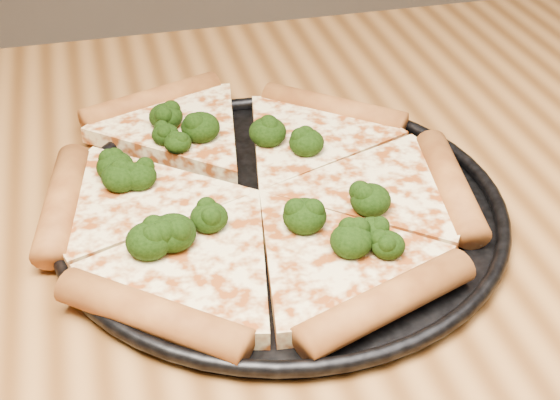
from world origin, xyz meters
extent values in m
cube|color=#98602F|center=(0.00, 0.00, 0.73)|extent=(1.20, 0.90, 0.04)
cube|color=brown|center=(0.54, 0.39, 0.35)|extent=(0.06, 0.06, 0.71)
cylinder|color=black|center=(0.08, 0.04, 0.75)|extent=(0.37, 0.37, 0.01)
torus|color=black|center=(0.08, 0.04, 0.76)|extent=(0.38, 0.38, 0.01)
cylinder|color=#AF642B|center=(0.17, 0.18, 0.77)|extent=(0.13, 0.12, 0.03)
cylinder|color=#AF642B|center=(0.00, 0.24, 0.77)|extent=(0.15, 0.08, 0.03)
cylinder|color=#AF642B|center=(-0.10, 0.08, 0.77)|extent=(0.05, 0.15, 0.03)
cylinder|color=#AF642B|center=(-0.04, -0.08, 0.77)|extent=(0.13, 0.12, 0.03)
cylinder|color=#AF642B|center=(0.12, -0.10, 0.77)|extent=(0.15, 0.08, 0.03)
cylinder|color=#AF642B|center=(0.23, 0.02, 0.77)|extent=(0.05, 0.15, 0.03)
ellipsoid|color=black|center=(0.00, 0.18, 0.78)|extent=(0.03, 0.03, 0.02)
ellipsoid|color=black|center=(0.11, -0.05, 0.78)|extent=(0.03, 0.03, 0.02)
ellipsoid|color=black|center=(0.13, -0.04, 0.78)|extent=(0.03, 0.03, 0.02)
ellipsoid|color=black|center=(-0.01, 0.00, 0.78)|extent=(0.04, 0.04, 0.03)
ellipsoid|color=black|center=(0.14, -0.05, 0.78)|extent=(0.03, 0.03, 0.02)
ellipsoid|color=black|center=(0.09, -0.01, 0.78)|extent=(0.03, 0.03, 0.03)
ellipsoid|color=black|center=(0.03, 0.15, 0.78)|extent=(0.04, 0.04, 0.03)
ellipsoid|color=black|center=(0.15, 0.00, 0.78)|extent=(0.03, 0.03, 0.02)
ellipsoid|color=black|center=(-0.05, 0.09, 0.78)|extent=(0.03, 0.03, 0.02)
ellipsoid|color=black|center=(0.12, 0.10, 0.78)|extent=(0.03, 0.03, 0.02)
ellipsoid|color=black|center=(0.09, 0.13, 0.78)|extent=(0.03, 0.03, 0.03)
ellipsoid|color=black|center=(-0.02, 0.00, 0.78)|extent=(0.03, 0.03, 0.02)
ellipsoid|color=black|center=(0.00, 0.15, 0.78)|extent=(0.03, 0.03, 0.02)
ellipsoid|color=black|center=(-0.05, 0.10, 0.78)|extent=(0.03, 0.03, 0.02)
ellipsoid|color=black|center=(0.02, 0.01, 0.78)|extent=(0.03, 0.03, 0.02)
ellipsoid|color=black|center=(-0.03, -0.01, 0.78)|extent=(0.04, 0.04, 0.03)
ellipsoid|color=black|center=(0.01, 0.13, 0.78)|extent=(0.02, 0.02, 0.02)
ellipsoid|color=black|center=(-0.03, 0.08, 0.78)|extent=(0.03, 0.03, 0.02)
camera|label=1|loc=(-0.05, -0.49, 1.15)|focal=51.12mm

